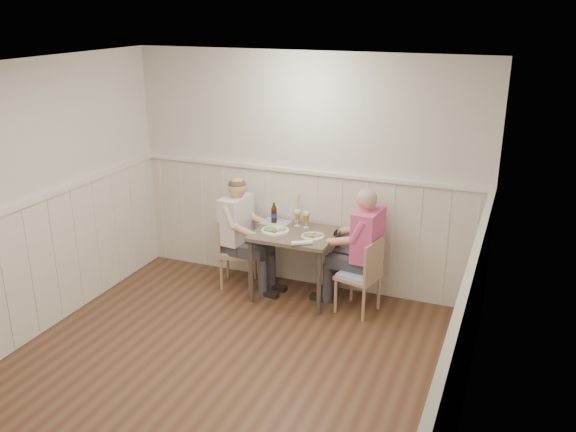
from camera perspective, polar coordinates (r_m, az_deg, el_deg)
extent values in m
plane|color=#4D2E1E|center=(5.36, -7.23, -15.59)|extent=(4.50, 4.50, 0.00)
cube|color=silver|center=(6.69, 1.59, 4.08)|extent=(4.00, 0.04, 2.60)
cube|color=silver|center=(5.95, -24.92, 0.30)|extent=(0.04, 4.50, 2.60)
cube|color=silver|center=(4.20, 16.81, -6.31)|extent=(0.04, 4.50, 2.60)
cube|color=white|center=(4.43, -8.67, 13.07)|extent=(4.00, 4.50, 0.02)
cube|color=beige|center=(6.87, 1.50, -1.18)|extent=(3.98, 0.03, 1.30)
cube|color=beige|center=(6.16, -23.98, -5.44)|extent=(0.03, 4.48, 1.30)
cube|color=beige|center=(4.51, 15.80, -13.76)|extent=(0.03, 4.48, 1.30)
cube|color=silver|center=(6.65, 1.51, 4.19)|extent=(3.98, 0.06, 0.04)
cube|color=silver|center=(5.92, -24.75, 0.44)|extent=(0.06, 4.48, 0.04)
cube|color=silver|center=(4.19, 16.42, -6.00)|extent=(0.06, 4.48, 0.04)
cube|color=#50453C|center=(6.48, 0.66, -1.71)|extent=(0.86, 0.70, 0.04)
cylinder|color=#3F3833|center=(6.51, -3.46, -5.22)|extent=(0.05, 0.05, 0.71)
cylinder|color=#3F3833|center=(7.01, -1.38, -3.34)|extent=(0.05, 0.05, 0.71)
cylinder|color=#3F3833|center=(6.25, 2.93, -6.30)|extent=(0.05, 0.05, 0.71)
cylinder|color=#3F3833|center=(6.77, 4.59, -4.25)|extent=(0.05, 0.05, 0.71)
cube|color=#AA7D5B|center=(6.35, 6.56, -5.63)|extent=(0.46, 0.46, 0.04)
cube|color=#4A66B6|center=(6.34, 6.58, -5.37)|extent=(0.42, 0.42, 0.03)
cube|color=#AA7D5B|center=(6.19, 8.04, -4.17)|extent=(0.12, 0.38, 0.40)
cylinder|color=#AA7D5B|center=(6.24, 7.07, -8.22)|extent=(0.03, 0.03, 0.37)
cylinder|color=#AA7D5B|center=(6.38, 4.47, -7.46)|extent=(0.03, 0.03, 0.37)
cylinder|color=#AA7D5B|center=(6.50, 8.48, -7.10)|extent=(0.03, 0.03, 0.37)
cylinder|color=#AA7D5B|center=(6.64, 5.96, -6.41)|extent=(0.03, 0.03, 0.37)
cube|color=#AA7D5B|center=(6.92, -4.68, -3.41)|extent=(0.46, 0.46, 0.04)
cube|color=#4A66B6|center=(6.90, -4.69, -3.17)|extent=(0.42, 0.42, 0.03)
cube|color=#AA7D5B|center=(6.87, -6.14, -1.65)|extent=(0.12, 0.38, 0.40)
cylinder|color=#AA7D5B|center=(7.18, -5.65, -4.34)|extent=(0.03, 0.03, 0.37)
cylinder|color=#AA7D5B|center=(7.11, -3.07, -4.50)|extent=(0.03, 0.03, 0.37)
cylinder|color=#AA7D5B|center=(6.89, -6.26, -5.43)|extent=(0.03, 0.03, 0.37)
cylinder|color=#AA7D5B|center=(6.82, -3.57, -5.60)|extent=(0.03, 0.03, 0.37)
cube|color=#3F3F47|center=(6.52, 7.10, -6.64)|extent=(0.46, 0.42, 0.43)
cube|color=#3F3F47|center=(6.47, 5.60, -4.13)|extent=(0.44, 0.38, 0.13)
cube|color=#ED4688|center=(6.29, 7.32, -1.73)|extent=(0.27, 0.44, 0.53)
sphere|color=tan|center=(6.16, 7.47, 1.57)|extent=(0.21, 0.21, 0.21)
sphere|color=#A5A5A0|center=(6.15, 7.48, 1.83)|extent=(0.20, 0.20, 0.20)
cube|color=black|center=(6.40, 4.41, -1.19)|extent=(0.02, 0.07, 0.13)
cube|color=#3F3F47|center=(6.97, -4.62, -4.85)|extent=(0.45, 0.42, 0.42)
cube|color=#3F3F47|center=(6.77, -3.33, -3.09)|extent=(0.43, 0.38, 0.12)
cube|color=silver|center=(6.75, -4.75, -0.32)|extent=(0.27, 0.44, 0.52)
sphere|color=tan|center=(6.63, -4.84, 2.70)|extent=(0.21, 0.21, 0.21)
sphere|color=#4C3828|center=(6.63, -4.84, 2.94)|extent=(0.20, 0.20, 0.20)
cylinder|color=white|center=(6.35, 2.35, -1.91)|extent=(0.24, 0.24, 0.02)
ellipsoid|color=#3F722D|center=(6.33, 1.96, -1.70)|extent=(0.12, 0.10, 0.04)
sphere|color=tan|center=(6.33, 2.84, -1.75)|extent=(0.03, 0.03, 0.03)
cube|color=#955948|center=(6.39, 2.66, -1.66)|extent=(0.07, 0.04, 0.01)
cylinder|color=white|center=(6.37, 3.08, -1.65)|extent=(0.05, 0.05, 0.03)
cylinder|color=white|center=(6.50, -1.20, -1.38)|extent=(0.30, 0.30, 0.02)
ellipsoid|color=#3F722D|center=(6.47, -1.68, -1.11)|extent=(0.15, 0.12, 0.06)
sphere|color=tan|center=(6.47, -0.62, -1.18)|extent=(0.04, 0.04, 0.04)
cylinder|color=silver|center=(6.61, 1.72, -1.07)|extent=(0.06, 0.06, 0.01)
cylinder|color=silver|center=(6.60, 1.72, -0.74)|extent=(0.01, 0.01, 0.08)
cone|color=#C28113|center=(6.57, 1.73, -0.17)|extent=(0.07, 0.07, 0.07)
cylinder|color=silver|center=(6.56, 1.73, 0.24)|extent=(0.07, 0.07, 0.03)
cylinder|color=silver|center=(6.66, 0.87, -0.90)|extent=(0.06, 0.06, 0.01)
cylinder|color=silver|center=(6.65, 0.87, -0.57)|extent=(0.01, 0.01, 0.08)
cone|color=#C28113|center=(6.63, 0.88, 0.00)|extent=(0.07, 0.07, 0.07)
cylinder|color=silver|center=(6.61, 0.88, 0.40)|extent=(0.07, 0.07, 0.03)
cylinder|color=black|center=(6.73, -1.32, 0.03)|extent=(0.06, 0.06, 0.17)
cone|color=black|center=(6.70, -1.32, 0.87)|extent=(0.06, 0.06, 0.04)
cylinder|color=black|center=(6.69, -1.32, 1.11)|extent=(0.03, 0.03, 0.03)
cylinder|color=navy|center=(6.73, -1.32, 0.07)|extent=(0.07, 0.07, 0.04)
cylinder|color=white|center=(6.13, 1.30, -2.53)|extent=(0.21, 0.15, 0.05)
cylinder|color=silver|center=(6.75, 0.83, -0.32)|extent=(0.04, 0.04, 0.07)
cylinder|color=#D9BA77|center=(6.71, 0.84, 0.72)|extent=(0.02, 0.02, 0.24)
cone|color=#D9BA77|center=(6.67, 0.84, 1.92)|extent=(0.03, 0.03, 0.08)
cube|color=#4A66B6|center=(6.76, -1.15, -0.60)|extent=(0.32, 0.26, 0.01)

